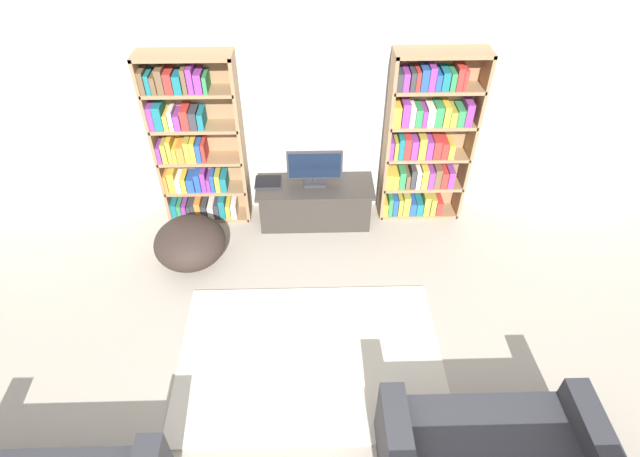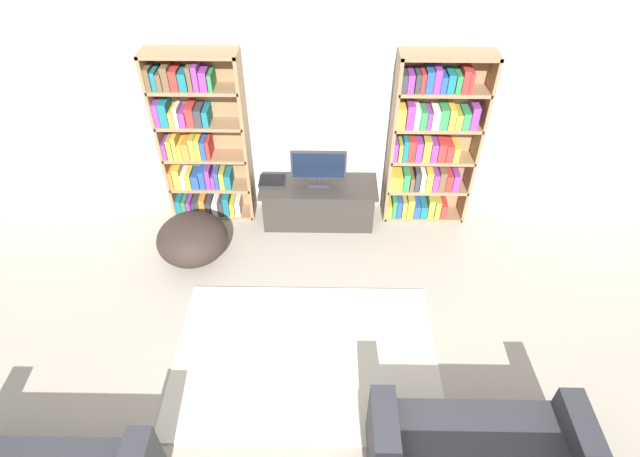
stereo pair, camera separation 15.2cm
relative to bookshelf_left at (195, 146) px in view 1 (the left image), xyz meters
name	(u,v)px [view 1 (the left image)]	position (x,y,z in m)	size (l,w,h in m)	color
wall_back	(318,107)	(1.34, 0.18, 0.35)	(8.80, 0.06, 2.60)	silver
bookshelf_left	(195,146)	(0.00, 0.00, 0.00)	(0.95, 0.30, 1.98)	#93704C
bookshelf_right	(425,142)	(2.50, 0.00, 0.01)	(0.95, 0.30, 1.98)	#93704C
tv_stand	(315,203)	(1.29, -0.14, -0.70)	(1.32, 0.51, 0.50)	#332D28
television	(315,167)	(1.29, -0.11, -0.23)	(0.61, 0.16, 0.42)	#2D2D33
laptop	(268,182)	(0.77, -0.08, -0.43)	(0.30, 0.24, 0.03)	#28282D
area_rug	(310,357)	(1.21, -2.06, -0.94)	(2.35, 1.63, 0.02)	beige
beanbag_ottoman	(190,243)	(-0.04, -0.77, -0.71)	(0.75, 0.75, 0.49)	#2D231E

